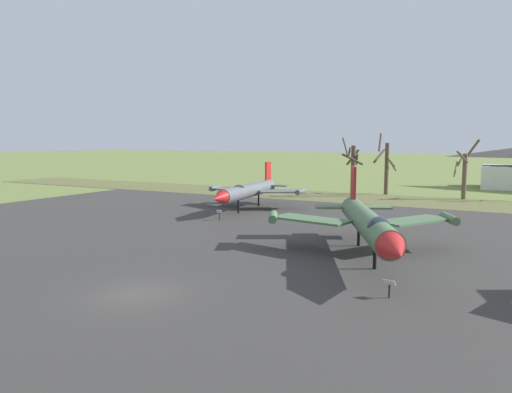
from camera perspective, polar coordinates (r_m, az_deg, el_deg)
ground_plane at (r=24.94m, az=-14.30°, el=-11.44°), size 600.00×600.00×0.00m
asphalt_apron at (r=36.60m, az=1.22°, el=-5.37°), size 77.22×48.43×0.05m
grass_verge_strip at (r=64.68m, az=13.35°, el=-0.27°), size 137.22×12.00×0.06m
jet_fighter_front_left at (r=52.42m, az=-0.97°, el=0.73°), size 11.47×16.09×5.17m
info_placard_front_left at (r=45.91m, az=-4.46°, el=-2.10°), size 0.58×0.42×1.06m
jet_fighter_rear_center at (r=31.62m, az=13.35°, el=-3.09°), size 13.05×16.61×5.71m
info_placard_rear_center at (r=24.27m, az=15.84°, el=-10.42°), size 0.61×0.35×0.99m
bare_tree_far_left at (r=66.70m, az=11.63°, el=3.51°), size 3.53×3.05×8.21m
bare_tree_left_of_center at (r=70.73m, az=15.43°, el=3.70°), size 3.24×3.19×8.88m
bare_tree_center at (r=67.91m, az=23.94°, el=2.78°), size 3.03×2.91×8.02m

